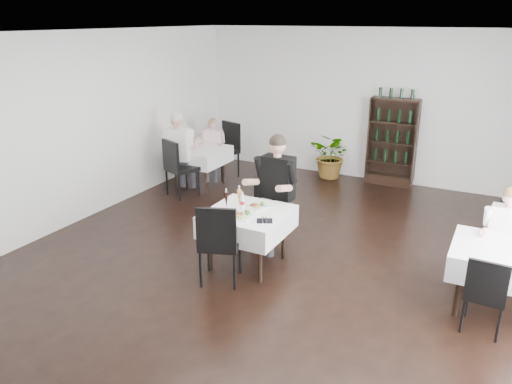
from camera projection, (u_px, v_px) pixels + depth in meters
room_shell at (269, 160)px, 6.17m from camera, size 9.00×9.00×9.00m
wine_shelf at (392, 143)px, 9.75m from camera, size 0.90×0.28×1.75m
main_table at (248, 222)px, 6.60m from camera, size 1.03×1.03×0.77m
left_table at (200, 156)px, 9.73m from camera, size 0.98×0.98×0.77m
right_table at (497, 260)px, 5.56m from camera, size 0.98×0.98×0.77m
potted_tree at (332, 156)px, 10.27m from camera, size 0.99×0.91×0.95m
main_chair_far at (263, 209)px, 7.25m from camera, size 0.46×0.47×0.95m
main_chair_near at (219, 239)px, 6.10m from camera, size 0.62×0.63×1.07m
left_chair_far at (226, 146)px, 10.32m from camera, size 0.66×0.66×1.13m
left_chair_near at (178, 165)px, 9.14m from camera, size 0.65×0.65×1.09m
right_chair_far at (512, 239)px, 6.16m from camera, size 0.56×0.56×1.03m
right_chair_near at (486, 291)px, 5.16m from camera, size 0.42×0.42×0.88m
diner_main at (274, 184)px, 7.03m from camera, size 0.64×0.65×1.65m
diner_left_far at (213, 144)px, 10.14m from camera, size 0.53×0.57×1.26m
diner_left_near at (180, 146)px, 9.28m from camera, size 0.64×0.67×1.55m
diner_right_far at (504, 233)px, 5.90m from camera, size 0.51×0.52×1.32m
plate_far at (258, 206)px, 6.67m from camera, size 0.33×0.33×0.08m
plate_near at (242, 215)px, 6.36m from camera, size 0.28×0.28×0.09m
pilsner_dark at (226, 200)px, 6.63m from camera, size 0.06×0.06×0.27m
pilsner_lager at (239, 198)px, 6.66m from camera, size 0.07×0.07×0.30m
coke_bottle at (242, 202)px, 6.61m from camera, size 0.06×0.06×0.23m
napkin_cutlery at (265, 221)px, 6.23m from camera, size 0.25×0.23×0.02m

